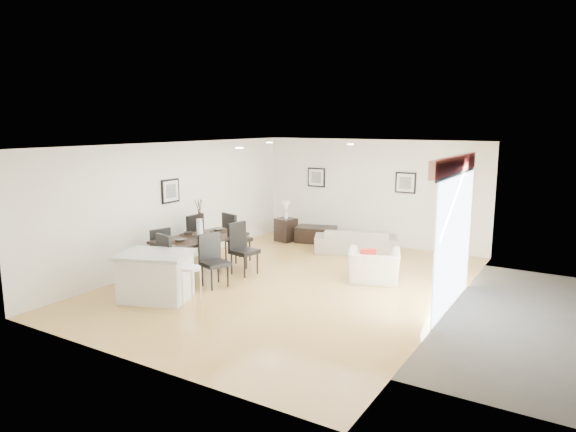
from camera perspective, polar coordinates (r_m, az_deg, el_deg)
The scene contains 26 objects.
ground at distance 10.18m, azimuth 0.50°, elevation -7.46°, with size 8.00×8.00×0.00m, color tan.
wall_back at distance 13.41m, azimuth 9.27°, elevation 2.63°, with size 6.00×0.04×2.70m, color white.
wall_front at distance 6.80m, azimuth -16.99°, elevation -5.07°, with size 6.00×0.04×2.70m, color white.
wall_left at distance 11.65m, azimuth -12.29°, elevation 1.39°, with size 0.04×8.00×2.70m, color white.
wall_right at distance 8.74m, azimuth 17.70°, elevation -1.76°, with size 0.04×8.00×2.70m, color white.
ceiling at distance 9.70m, azimuth 0.53°, elevation 7.91°, with size 6.00×8.00×0.02m, color white.
sofa at distance 12.58m, azimuth 7.55°, elevation -2.74°, with size 1.98×0.77×0.58m, color gray.
armchair at distance 10.32m, azimuth 9.53°, elevation -5.49°, with size 0.99×0.86×0.64m, color silver.
dining_table at distance 10.72m, azimuth -9.74°, elevation -2.70°, with size 1.25×2.05×0.80m.
dining_chair_wnear at distance 10.86m, azimuth -14.21°, elevation -3.59°, with size 0.56×0.56×1.00m.
dining_chair_wfar at distance 11.53m, azimuth -10.69°, elevation -2.25°, with size 0.51×0.51×1.14m.
dining_chair_enear at distance 9.99m, azimuth -8.41°, elevation -4.53°, with size 0.58×0.58×1.01m.
dining_chair_efar at distance 10.71m, azimuth -5.24°, elevation -3.27°, with size 0.55×0.55×1.07m.
dining_chair_head at distance 9.89m, azimuth -14.14°, elevation -4.76°, with size 0.58×0.58×1.05m.
dining_chair_foot at distance 11.66m, azimuth -6.01°, elevation -2.05°, with size 0.63×0.63×1.12m.
vase at distance 10.64m, azimuth -9.80°, elevation -0.59°, with size 1.01×1.55×0.79m.
coffee_table at distance 13.59m, azimuth 3.11°, elevation -2.05°, with size 1.03×0.62×0.41m, color black.
side_table at distance 13.66m, azimuth -0.24°, elevation -1.54°, with size 0.46×0.46×0.61m, color black.
table_lamp at distance 13.55m, azimuth -0.24°, elevation 1.00°, with size 0.25×0.25×0.47m.
cushion at distance 10.22m, azimuth 8.89°, elevation -4.48°, with size 0.30×0.09×0.30m, color #A51E15.
kitchen_island at distance 9.46m, azimuth -14.49°, elevation -6.46°, with size 1.47×1.31×0.85m.
bar_stool at distance 8.84m, azimuth -10.70°, elevation -6.22°, with size 0.33×0.33×0.72m.
framed_print_back_left at distance 14.02m, azimuth 3.17°, elevation 4.31°, with size 0.52×0.04×0.52m.
framed_print_back_right at distance 13.04m, azimuth 12.93°, elevation 3.62°, with size 0.52×0.04×0.52m.
framed_print_left_wall at distance 11.44m, azimuth -12.93°, elevation 2.73°, with size 0.04×0.52×0.52m.
sliding_door at distance 8.98m, azimuth 17.99°, elevation 0.58°, with size 0.12×2.70×2.57m.
Camera 1 is at (4.94, -8.34, 3.09)m, focal length 32.00 mm.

